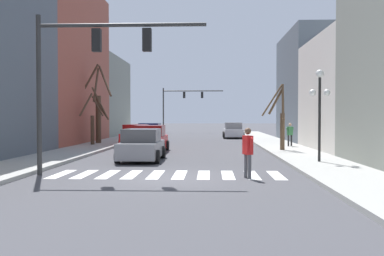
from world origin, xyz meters
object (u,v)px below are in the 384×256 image
car_parked_left_far (150,140)px  street_tree_right_far (98,110)px  traffic_signal_far (182,100)px  street_tree_right_mid (94,119)px  car_parked_right_near (142,146)px  street_lamp_right_corner (320,96)px  car_parked_right_mid (233,131)px  traffic_signal_near (87,59)px  car_parked_right_far (136,136)px  street_tree_left_mid (281,119)px  pedestrian_on_left_sidewalk (248,148)px  car_at_intersection (150,132)px  pedestrian_on_right_sidewalk (290,132)px

car_parked_left_far → street_tree_right_far: (-4.85, 6.43, 1.91)m
traffic_signal_far → street_tree_right_mid: bearing=-99.0°
street_tree_right_far → car_parked_right_near: bearing=-66.4°
street_lamp_right_corner → street_tree_right_mid: size_ratio=1.00×
car_parked_right_near → street_tree_right_far: street_tree_right_far is taller
car_parked_right_mid → traffic_signal_near: bearing=166.6°
car_parked_right_far → car_parked_right_mid: (7.79, 12.15, -0.01)m
car_parked_right_far → street_tree_left_mid: bearing=-119.6°
traffic_signal_far → street_tree_right_far: 27.20m
street_tree_left_mid → pedestrian_on_left_sidewalk: bearing=-104.4°
car_at_intersection → pedestrian_on_left_sidewalk: size_ratio=2.60×
car_parked_right_far → street_tree_right_mid: 3.29m
car_at_intersection → street_tree_right_far: (-3.13, -6.27, 1.93)m
car_parked_right_far → street_tree_right_mid: (-2.90, -0.88, 1.27)m
car_parked_left_far → street_tree_left_mid: street_tree_left_mid is taller
street_tree_right_mid → street_lamp_right_corner: bearing=-41.1°
traffic_signal_near → car_parked_left_far: 11.48m
traffic_signal_far → street_lamp_right_corner: (8.81, -40.09, -1.34)m
car_at_intersection → car_parked_right_mid: (7.71, 5.03, -0.01)m
pedestrian_on_left_sidewalk → street_tree_right_mid: bearing=-169.5°
car_parked_right_far → street_tree_left_mid: (9.77, -5.55, 1.30)m
car_parked_left_far → traffic_signal_far: bearing=-179.7°
car_parked_right_near → car_parked_left_far: bearing=-176.6°
car_parked_right_near → pedestrian_on_left_sidewalk: pedestrian_on_left_sidewalk is taller
street_lamp_right_corner → car_parked_right_mid: size_ratio=0.97×
car_parked_right_far → street_tree_right_far: (-3.05, 0.85, 1.93)m
traffic_signal_far → pedestrian_on_left_sidewalk: bearing=-83.3°
pedestrian_on_right_sidewalk → street_tree_left_mid: street_tree_left_mid is taller
traffic_signal_near → pedestrian_on_right_sidewalk: size_ratio=3.99×
traffic_signal_far → pedestrian_on_right_sidewalk: 31.33m
street_tree_right_far → street_lamp_right_corner: bearing=-44.7°
traffic_signal_near → street_tree_left_mid: bearing=51.1°
car_parked_left_far → car_parked_right_near: size_ratio=1.01×
car_parked_left_far → car_parked_right_mid: size_ratio=1.00×
car_parked_right_near → street_tree_left_mid: 9.47m
car_parked_right_far → pedestrian_on_left_sidewalk: 18.37m
pedestrian_on_right_sidewalk → car_parked_right_mid: bearing=69.5°
traffic_signal_near → street_tree_left_mid: 14.21m
car_parked_right_mid → car_parked_right_near: bearing=166.2°
pedestrian_on_left_sidewalk → street_tree_left_mid: 11.91m
traffic_signal_far → car_parked_left_far: 33.38m
traffic_signal_near → street_lamp_right_corner: (9.47, 3.97, -1.21)m
car_parked_right_mid → street_tree_right_mid: size_ratio=1.03×
car_parked_right_mid → pedestrian_on_right_sidewalk: 14.63m
pedestrian_on_left_sidewalk → street_tree_left_mid: bearing=145.1°
traffic_signal_near → car_parked_right_near: traffic_signal_near is taller
car_at_intersection → street_tree_right_mid: size_ratio=1.12×
car_parked_right_mid → street_tree_right_mid: 16.91m
street_lamp_right_corner → pedestrian_on_left_sidewalk: street_lamp_right_corner is taller
car_at_intersection → car_parked_right_mid: bearing=-56.9°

